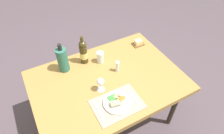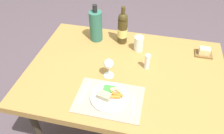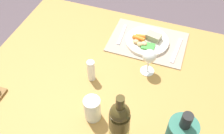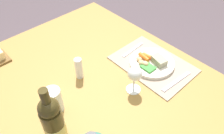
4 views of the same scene
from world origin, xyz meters
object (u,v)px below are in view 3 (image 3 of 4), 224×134
object	(u,v)px
knife	(122,34)
water_tumbler	(92,110)
wine_glass	(149,57)
dining_table	(122,84)
salt_shaker	(91,70)
wine_bottle	(119,126)
dinner_plate	(147,41)
fork	(177,50)

from	to	relation	value
knife	water_tumbler	distance (m)	0.56
knife	wine_glass	xyz separation A→B (m)	(-0.21, 0.22, 0.09)
dining_table	water_tumbler	bearing A→B (deg)	78.47
salt_shaker	wine_bottle	distance (m)	0.37
dinner_plate	wine_glass	size ratio (longest dim) A/B	1.68
dinner_plate	wine_glass	distance (m)	0.22
knife	wine_bottle	distance (m)	0.68
dinner_plate	wine_bottle	world-z (taller)	wine_bottle
dinner_plate	water_tumbler	world-z (taller)	water_tumbler
dining_table	wine_glass	bearing A→B (deg)	-143.66
dinner_plate	knife	distance (m)	0.15
salt_shaker	water_tumbler	xyz separation A→B (m)	(-0.09, 0.20, -0.01)
dining_table	salt_shaker	distance (m)	0.19
dinner_plate	salt_shaker	bearing A→B (deg)	60.10
fork	knife	size ratio (longest dim) A/B	1.16
fork	water_tumbler	distance (m)	0.60
dinner_plate	fork	world-z (taller)	dinner_plate
dinner_plate	fork	bearing A→B (deg)	177.60
dining_table	dinner_plate	world-z (taller)	dinner_plate
wine_glass	wine_bottle	xyz separation A→B (m)	(0.01, 0.42, 0.03)
dining_table	fork	bearing A→B (deg)	-129.17
wine_bottle	dining_table	bearing A→B (deg)	-74.58
water_tumbler	dining_table	bearing A→B (deg)	-101.53
dinner_plate	wine_glass	world-z (taller)	wine_glass
dining_table	water_tumbler	distance (m)	0.29
salt_shaker	wine_glass	distance (m)	0.29
wine_bottle	dinner_plate	bearing A→B (deg)	-86.31
dinner_plate	fork	xyz separation A→B (m)	(-0.17, 0.01, -0.01)
fork	dinner_plate	bearing A→B (deg)	1.69
knife	wine_glass	distance (m)	0.31
salt_shaker	fork	bearing A→B (deg)	-137.62
fork	knife	xyz separation A→B (m)	(0.32, -0.02, 0.00)
dining_table	water_tumbler	size ratio (longest dim) A/B	11.61
dinner_plate	wine_bottle	distance (m)	0.63
dining_table	wine_bottle	bearing A→B (deg)	105.42
dining_table	fork	xyz separation A→B (m)	(-0.22, -0.27, 0.06)
dinner_plate	salt_shaker	xyz separation A→B (m)	(0.20, 0.34, 0.04)
knife	dining_table	bearing A→B (deg)	104.68
wine_bottle	water_tumbler	distance (m)	0.18
dining_table	wine_glass	world-z (taller)	wine_glass
water_tumbler	wine_glass	bearing A→B (deg)	-115.35
dining_table	salt_shaker	bearing A→B (deg)	22.68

